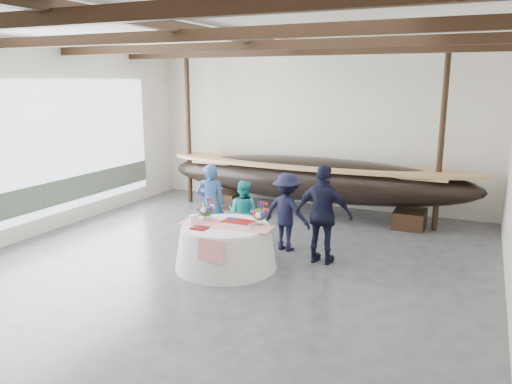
% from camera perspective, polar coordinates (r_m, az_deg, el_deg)
% --- Properties ---
extents(floor, '(10.00, 12.00, 0.01)m').
position_cam_1_polar(floor, '(9.62, -4.75, -9.28)').
color(floor, '#3D3D42').
rests_on(floor, ground).
extents(wall_back, '(10.00, 0.02, 4.50)m').
position_cam_1_polar(wall_back, '(14.51, 6.88, 7.29)').
color(wall_back, silver).
rests_on(wall_back, ground).
extents(wall_left, '(0.02, 12.00, 4.50)m').
position_cam_1_polar(wall_left, '(12.28, -25.82, 5.16)').
color(wall_left, silver).
rests_on(wall_left, ground).
extents(ceiling, '(10.00, 12.00, 0.01)m').
position_cam_1_polar(ceiling, '(8.97, -5.30, 18.45)').
color(ceiling, white).
rests_on(ceiling, wall_back).
extents(pavilion_structure, '(9.80, 11.76, 4.50)m').
position_cam_1_polar(pavilion_structure, '(9.65, -2.74, 15.12)').
color(pavilion_structure, black).
rests_on(pavilion_structure, ground).
extents(open_bay, '(0.03, 7.00, 3.20)m').
position_cam_1_polar(open_bay, '(12.95, -22.11, 3.92)').
color(open_bay, silver).
rests_on(open_bay, ground).
extents(longboat_display, '(8.52, 1.70, 1.60)m').
position_cam_1_polar(longboat_display, '(13.38, 6.51, 1.52)').
color(longboat_display, black).
rests_on(longboat_display, ground).
extents(banquet_table, '(1.99, 1.99, 0.85)m').
position_cam_1_polar(banquet_table, '(9.80, -3.45, -6.19)').
color(banquet_table, silver).
rests_on(banquet_table, ground).
extents(tabletop_items, '(1.87, 1.02, 0.40)m').
position_cam_1_polar(tabletop_items, '(9.78, -3.09, -2.70)').
color(tabletop_items, red).
rests_on(tabletop_items, banquet_table).
extents(guest_woman_blue, '(0.77, 0.67, 1.78)m').
position_cam_1_polar(guest_woman_blue, '(11.24, -5.20, -1.27)').
color(guest_woman_blue, '#294F85').
rests_on(guest_woman_blue, ground).
extents(guest_woman_teal, '(0.72, 0.56, 1.45)m').
position_cam_1_polar(guest_woman_teal, '(11.03, -1.48, -2.37)').
color(guest_woman_teal, teal).
rests_on(guest_woman_teal, ground).
extents(guest_man_left, '(1.19, 0.82, 1.68)m').
position_cam_1_polar(guest_man_left, '(10.67, 3.55, -2.28)').
color(guest_man_left, black).
rests_on(guest_man_left, ground).
extents(guest_man_right, '(1.19, 0.54, 2.00)m').
position_cam_1_polar(guest_man_right, '(9.92, 7.73, -2.59)').
color(guest_man_right, black).
rests_on(guest_man_right, ground).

